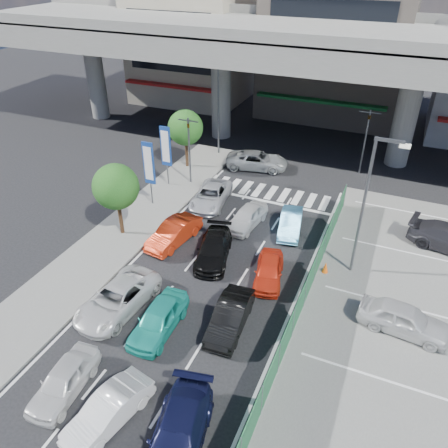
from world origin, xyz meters
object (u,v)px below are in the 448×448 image
at_px(traffic_light_right, 368,126).
at_px(tree_near, 116,187).
at_px(sedan_black_mid, 214,249).
at_px(signboard_near, 149,165).
at_px(tree_far, 185,128).
at_px(traffic_light_left, 189,135).
at_px(hatch_black_mid_right, 230,316).
at_px(kei_truck_front_right, 291,223).
at_px(taxi_teal_mid, 159,319).
at_px(street_lamp_right, 369,198).
at_px(taxi_orange_right, 269,271).
at_px(minivan_navy_back, 178,437).
at_px(street_lamp_left, 220,100).
at_px(sedan_white_front_mid, 247,217).
at_px(hatch_white_back_mid, 108,411).
at_px(sedan_white_mid_left, 118,299).
at_px(van_white_back_left, 64,380).
at_px(wagon_silver_front_left, 211,196).
at_px(crossing_wagon_silver, 257,160).
at_px(signboard_far, 166,148).
at_px(taxi_orange_left, 174,233).
at_px(traffic_cone, 325,267).
at_px(parked_sedan_white, 404,319).

distance_m(traffic_light_right, tree_near, 19.53).
bearing_deg(sedan_black_mid, signboard_near, 133.98).
distance_m(traffic_light_right, tree_far, 14.05).
distance_m(traffic_light_left, hatch_black_mid_right, 15.67).
bearing_deg(traffic_light_right, tree_near, -129.81).
bearing_deg(traffic_light_left, kei_truck_front_right, -21.24).
xyz_separation_m(taxi_teal_mid, sedan_black_mid, (0.05, 6.19, -0.05)).
bearing_deg(traffic_light_left, street_lamp_right, -24.16).
bearing_deg(street_lamp_right, taxi_orange_right, -148.07).
bearing_deg(taxi_orange_right, minivan_navy_back, -102.38).
xyz_separation_m(street_lamp_left, kei_truck_front_right, (9.04, -9.46, -4.15)).
bearing_deg(sedan_white_front_mid, hatch_black_mid_right, -66.97).
bearing_deg(street_lamp_left, minivan_navy_back, -69.62).
bearing_deg(tree_near, sedan_white_front_mid, 30.44).
height_order(hatch_white_back_mid, hatch_black_mid_right, hatch_black_mid_right).
distance_m(sedan_white_mid_left, sedan_black_mid, 6.35).
xyz_separation_m(taxi_orange_right, kei_truck_front_right, (-0.26, 5.16, -0.00)).
distance_m(street_lamp_left, van_white_back_left, 25.34).
height_order(hatch_white_back_mid, kei_truck_front_right, hatch_white_back_mid).
bearing_deg(sedan_black_mid, wagon_silver_front_left, 101.50).
xyz_separation_m(sedan_black_mid, kei_truck_front_right, (3.31, 4.57, -0.02)).
xyz_separation_m(signboard_near, crossing_wagon_silver, (4.78, 8.56, -2.37)).
xyz_separation_m(traffic_light_right, hatch_black_mid_right, (-3.12, -19.70, -3.27)).
relative_size(taxi_teal_mid, sedan_white_front_mid, 1.05).
bearing_deg(street_lamp_left, tree_near, -92.76).
distance_m(wagon_silver_front_left, kei_truck_front_right, 6.27).
bearing_deg(traffic_light_right, signboard_far, -148.57).
bearing_deg(street_lamp_right, tree_far, 150.42).
bearing_deg(taxi_orange_left, taxi_orange_right, -0.74).
relative_size(street_lamp_right, signboard_near, 1.70).
relative_size(tree_near, kei_truck_front_right, 1.28).
bearing_deg(tree_near, kei_truck_front_right, 25.04).
relative_size(van_white_back_left, sedan_white_mid_left, 0.75).
height_order(sedan_black_mid, traffic_cone, sedan_black_mid).
xyz_separation_m(street_lamp_left, sedan_black_mid, (5.73, -14.03, -4.13)).
bearing_deg(parked_sedan_white, hatch_black_mid_right, 117.43).
bearing_deg(crossing_wagon_silver, sedan_white_front_mid, -176.46).
height_order(sedan_black_mid, kei_truck_front_right, sedan_black_mid).
relative_size(tree_far, taxi_orange_right, 1.32).
xyz_separation_m(sedan_white_front_mid, parked_sedan_white, (10.09, -5.78, 0.11)).
xyz_separation_m(hatch_white_back_mid, taxi_teal_mid, (-0.68, 4.89, 0.06)).
distance_m(traffic_light_right, sedan_black_mid, 16.55).
xyz_separation_m(signboard_near, hatch_black_mid_right, (9.58, -8.69, -2.40)).
xyz_separation_m(taxi_orange_left, kei_truck_front_right, (6.23, 4.04, -0.07)).
bearing_deg(sedan_white_mid_left, traffic_light_right, 72.05).
relative_size(hatch_black_mid_right, parked_sedan_white, 0.97).
height_order(traffic_light_right, van_white_back_left, traffic_light_right).
distance_m(kei_truck_front_right, crossing_wagon_silver, 9.52).
xyz_separation_m(sedan_white_mid_left, traffic_cone, (8.96, 7.01, -0.29)).
relative_size(taxi_teal_mid, parked_sedan_white, 0.97).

